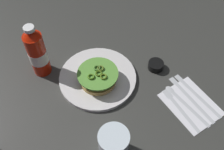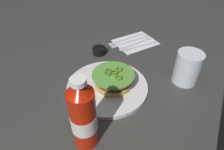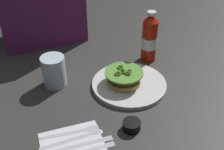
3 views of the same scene
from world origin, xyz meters
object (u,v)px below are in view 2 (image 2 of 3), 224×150
condiment_cup (99,51)px  napkin (135,42)px  water_glass (187,68)px  fork_utensil (137,46)px  butter_knife (129,41)px  steak_knife (126,39)px  ketchup_bottle (83,117)px  burger_sandwich (113,79)px  dinner_plate (107,86)px  spoon_utensil (132,45)px

condiment_cup → napkin: size_ratio=0.31×
water_glass → fork_utensil: 0.26m
condiment_cup → butter_knife: (-0.16, -0.00, -0.01)m
steak_knife → fork_utensil: bearing=91.3°
condiment_cup → fork_utensil: (-0.16, 0.05, -0.01)m
ketchup_bottle → water_glass: ketchup_bottle is taller
ketchup_bottle → napkin: size_ratio=1.18×
burger_sandwich → dinner_plate: bearing=-28.4°
ketchup_bottle → burger_sandwich: bearing=-143.4°
burger_sandwich → steak_knife: (-0.23, -0.23, -0.03)m
steak_knife → condiment_cup: bearing=10.6°
burger_sandwich → butter_knife: 0.31m
dinner_plate → condiment_cup: 0.21m
ketchup_bottle → butter_knife: size_ratio=1.00×
napkin → spoon_utensil: bearing=24.2°
steak_knife → spoon_utensil: same height
dinner_plate → spoon_utensil: bearing=-144.8°
napkin → fork_utensil: bearing=61.6°
condiment_cup → steak_knife: (-0.16, -0.03, -0.01)m
dinner_plate → butter_knife: (-0.24, -0.20, -0.00)m
ketchup_bottle → butter_knife: ketchup_bottle is taller
condiment_cup → spoon_utensil: (-0.15, 0.03, -0.01)m
condiment_cup → fork_utensil: size_ratio=0.31×
napkin → water_glass: bearing=84.9°
ketchup_bottle → condiment_cup: bearing=-125.7°
ketchup_bottle → napkin: bearing=-143.0°
condiment_cup → napkin: 0.18m
dinner_plate → water_glass: bearing=154.3°
butter_knife → spoon_utensil: size_ratio=1.10×
steak_knife → fork_utensil: same height
spoon_utensil → napkin: bearing=-155.8°
burger_sandwich → water_glass: bearing=154.5°
dinner_plate → steak_knife: (-0.25, -0.22, -0.00)m
dinner_plate → butter_knife: bearing=-140.9°
condiment_cup → burger_sandwich: bearing=71.4°
ketchup_bottle → steak_knife: ketchup_bottle is taller
burger_sandwich → butter_knife: size_ratio=0.66×
napkin → steak_knife: (0.02, -0.04, 0.00)m
water_glass → condiment_cup: 0.35m
ketchup_bottle → butter_knife: 0.52m
water_glass → napkin: (-0.03, -0.30, -0.05)m
butter_knife → spoon_utensil: same height
burger_sandwich → steak_knife: 0.33m
ketchup_bottle → spoon_utensil: size_ratio=1.10×
steak_knife → burger_sandwich: bearing=45.7°
condiment_cup → spoon_utensil: bearing=170.2°
water_glass → steak_knife: size_ratio=0.55×
dinner_plate → condiment_cup: size_ratio=4.85×
steak_knife → spoon_utensil: size_ratio=1.08×
water_glass → steak_knife: (-0.00, -0.34, -0.05)m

